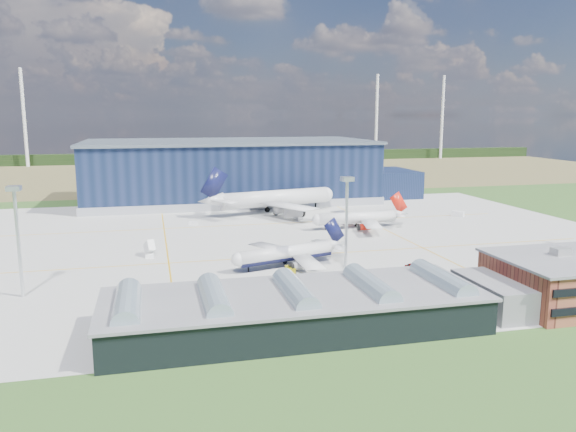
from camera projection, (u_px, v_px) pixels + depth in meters
The scene contains 21 objects.
ground at pixel (276, 248), 157.94m from camera, with size 600.00×600.00×0.00m, color #2E5520.
apron at pixel (269, 240), 167.49m from camera, with size 220.00×160.00×0.08m.
farmland at pixel (203, 172), 368.24m from camera, with size 600.00×220.00×0.01m, color olive.
treeline at pixel (194, 157), 444.01m from camera, with size 600.00×8.00×8.00m, color black.
hangar at pixel (235, 173), 247.17m from camera, with size 145.00×62.00×26.10m.
glass_concourse at pixel (315, 307), 98.42m from camera, with size 78.00×23.00×8.60m.
light_mast_west at pixel (17, 223), 112.47m from camera, with size 2.60×2.60×23.00m.
light_mast_center at pixel (347, 210), 128.87m from camera, with size 2.60×2.60×23.00m.
airliner_navy at pixel (286, 245), 137.37m from camera, with size 32.73×32.02×10.67m, color white, non-canonical shape.
airliner_red at pixel (357, 212), 183.80m from camera, with size 34.60×33.84×11.28m, color white, non-canonical shape.
airliner_widebody at pixel (276, 190), 211.75m from camera, with size 55.52×54.31×18.10m, color white, non-canonical shape.
gse_tug_a at pixel (201, 300), 110.91m from camera, with size 2.01×3.29×1.37m, color #D3C712.
gse_tug_b at pixel (290, 270), 133.12m from camera, with size 2.10×3.15×1.37m, color #D3C712.
gse_van_a at pixel (142, 295), 112.89m from camera, with size 2.39×5.47×2.39m, color white.
gse_cart_a at pixel (298, 217), 201.33m from camera, with size 2.05×3.08×1.33m, color white.
gse_van_b at pixel (458, 214), 206.45m from camera, with size 2.01×4.38×2.01m, color white.
gse_tug_c at pixel (289, 210), 217.94m from camera, with size 1.91×3.05×1.33m, color #D3C712.
gse_cart_b at pixel (193, 223), 190.36m from camera, with size 1.85×2.78×1.21m, color white.
airstair at pixel (150, 250), 148.64m from camera, with size 1.83×4.58×2.93m, color white.
car_a at pixel (413, 266), 136.36m from camera, with size 1.56×3.87×1.32m, color #99999E.
car_b at pixel (386, 289), 118.69m from camera, with size 1.12×3.21×1.06m, color #99999E.
Camera 1 is at (-33.36, -150.24, 36.76)m, focal length 35.00 mm.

